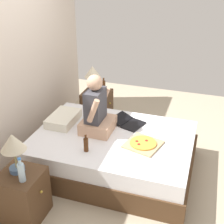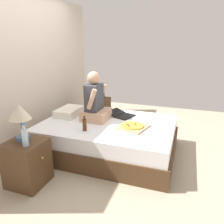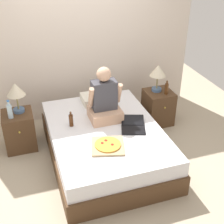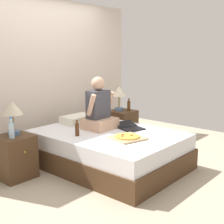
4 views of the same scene
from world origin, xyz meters
The scene contains 14 objects.
ground_plane centered at (0.00, 0.00, 0.00)m, with size 5.90×5.90×0.00m, color tan.
wall_back centered at (0.00, 1.40, 1.25)m, with size 3.90×0.12×2.50m, color beige.
bed centered at (0.00, 0.00, 0.25)m, with size 1.51×2.09×0.51m.
nightstand_left centered at (-1.13, 0.65, 0.29)m, with size 0.44×0.47×0.58m.
lamp_on_left_nightstand centered at (-1.09, 0.70, 0.90)m, with size 0.26×0.26×0.45m.
water_bottle centered at (-1.21, 0.56, 0.69)m, with size 0.07×0.07×0.28m.
nightstand_right centered at (1.13, 0.65, 0.29)m, with size 0.44×0.47×0.58m.
lamp_on_right_nightstand centered at (1.10, 0.70, 0.90)m, with size 0.26×0.26×0.45m.
beer_bottle centered at (1.20, 0.55, 0.67)m, with size 0.06×0.06×0.23m.
pillow centered at (0.13, 0.76, 0.57)m, with size 0.52×0.34×0.12m, color silver.
person_seated centered at (0.07, 0.25, 0.80)m, with size 0.47×0.40×0.78m.
laptop centered at (0.37, -0.12, 0.53)m, with size 0.43×0.49×0.07m.
pizza_box centered at (-0.09, -0.42, 0.53)m, with size 0.49×0.49×0.05m.
beer_bottle_on_bed centered at (-0.43, 0.20, 0.60)m, with size 0.06×0.06×0.22m.
Camera 4 is at (-3.27, -2.88, 1.68)m, focal length 50.00 mm.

